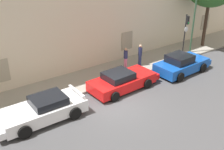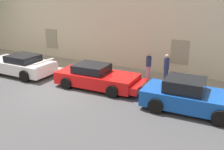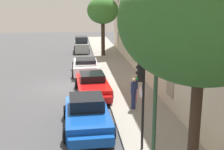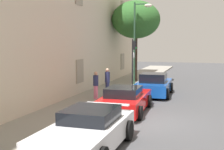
{
  "view_description": "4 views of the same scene",
  "coord_description": "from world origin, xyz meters",
  "px_view_note": "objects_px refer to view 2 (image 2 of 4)",
  "views": [
    {
      "loc": [
        -8.6,
        -11.29,
        8.87
      ],
      "look_at": [
        1.19,
        2.23,
        0.84
      ],
      "focal_mm": 44.12,
      "sensor_mm": 36.0,
      "label": 1
    },
    {
      "loc": [
        8.57,
        -9.88,
        5.08
      ],
      "look_at": [
        2.75,
        1.06,
        1.04
      ],
      "focal_mm": 40.5,
      "sensor_mm": 36.0,
      "label": 2
    },
    {
      "loc": [
        19.45,
        0.69,
        5.71
      ],
      "look_at": [
        1.91,
        2.77,
        1.32
      ],
      "focal_mm": 46.35,
      "sensor_mm": 36.0,
      "label": 3
    },
    {
      "loc": [
        -13.06,
        -2.36,
        3.47
      ],
      "look_at": [
        2.58,
        2.56,
        1.7
      ],
      "focal_mm": 49.64,
      "sensor_mm": 36.0,
      "label": 4
    }
  ],
  "objects_px": {
    "sportscar_red_lead": "(18,65)",
    "sportscar_yellow_flank": "(100,78)",
    "sportscar_white_middle": "(194,98)",
    "pedestrian_strolling": "(166,68)",
    "pedestrian_admiring": "(149,65)"
  },
  "relations": [
    {
      "from": "sportscar_yellow_flank",
      "to": "pedestrian_strolling",
      "type": "xyz_separation_m",
      "value": [
        3.17,
        2.02,
        0.46
      ]
    },
    {
      "from": "sportscar_yellow_flank",
      "to": "pedestrian_strolling",
      "type": "relative_size",
      "value": 2.93
    },
    {
      "from": "sportscar_red_lead",
      "to": "sportscar_yellow_flank",
      "type": "relative_size",
      "value": 1.0
    },
    {
      "from": "sportscar_red_lead",
      "to": "pedestrian_strolling",
      "type": "xyz_separation_m",
      "value": [
        9.21,
        2.3,
        0.43
      ]
    },
    {
      "from": "pedestrian_admiring",
      "to": "sportscar_white_middle",
      "type": "bearing_deg",
      "value": -41.79
    },
    {
      "from": "sportscar_white_middle",
      "to": "pedestrian_strolling",
      "type": "height_order",
      "value": "pedestrian_strolling"
    },
    {
      "from": "pedestrian_strolling",
      "to": "sportscar_yellow_flank",
      "type": "bearing_deg",
      "value": -147.42
    },
    {
      "from": "sportscar_red_lead",
      "to": "pedestrian_admiring",
      "type": "distance_m",
      "value": 8.47
    },
    {
      "from": "sportscar_yellow_flank",
      "to": "pedestrian_admiring",
      "type": "relative_size",
      "value": 3.12
    },
    {
      "from": "sportscar_red_lead",
      "to": "pedestrian_admiring",
      "type": "relative_size",
      "value": 3.13
    },
    {
      "from": "sportscar_yellow_flank",
      "to": "pedestrian_admiring",
      "type": "xyz_separation_m",
      "value": [
        2.0,
        2.35,
        0.4
      ]
    },
    {
      "from": "sportscar_red_lead",
      "to": "sportscar_yellow_flank",
      "type": "bearing_deg",
      "value": 2.65
    },
    {
      "from": "sportscar_yellow_flank",
      "to": "sportscar_white_middle",
      "type": "xyz_separation_m",
      "value": [
        5.23,
        -0.54,
        0.05
      ]
    },
    {
      "from": "sportscar_yellow_flank",
      "to": "sportscar_red_lead",
      "type": "bearing_deg",
      "value": -177.35
    },
    {
      "from": "sportscar_white_middle",
      "to": "pedestrian_strolling",
      "type": "bearing_deg",
      "value": 128.81
    }
  ]
}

